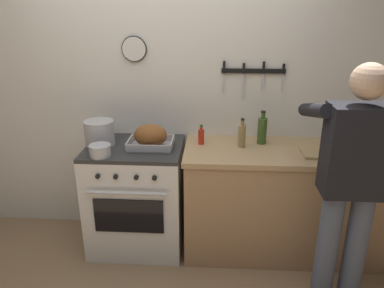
# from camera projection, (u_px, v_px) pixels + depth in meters

# --- Properties ---
(wall_back) EXTENTS (6.00, 0.13, 2.60)m
(wall_back) POSITION_uv_depth(u_px,v_px,m) (166.00, 87.00, 3.13)
(wall_back) COLOR white
(wall_back) RESTS_ON ground
(counter_block) EXTENTS (2.03, 0.65, 0.90)m
(counter_block) POSITION_uv_depth(u_px,v_px,m) (310.00, 201.00, 3.02)
(counter_block) COLOR tan
(counter_block) RESTS_ON ground
(stove) EXTENTS (0.76, 0.67, 0.90)m
(stove) POSITION_uv_depth(u_px,v_px,m) (137.00, 196.00, 3.10)
(stove) COLOR white
(stove) RESTS_ON ground
(person_cook) EXTENTS (0.51, 0.63, 1.66)m
(person_cook) POSITION_uv_depth(u_px,v_px,m) (351.00, 178.00, 2.28)
(person_cook) COLOR #4C566B
(person_cook) RESTS_ON ground
(roasting_pan) EXTENTS (0.35, 0.26, 0.19)m
(roasting_pan) POSITION_uv_depth(u_px,v_px,m) (151.00, 137.00, 2.88)
(roasting_pan) COLOR #B7B7BC
(roasting_pan) RESTS_ON stove
(stock_pot) EXTENTS (0.23, 0.23, 0.20)m
(stock_pot) POSITION_uv_depth(u_px,v_px,m) (100.00, 133.00, 2.94)
(stock_pot) COLOR #B7B7BC
(stock_pot) RESTS_ON stove
(saucepan) EXTENTS (0.16, 0.16, 0.09)m
(saucepan) POSITION_uv_depth(u_px,v_px,m) (100.00, 151.00, 2.73)
(saucepan) COLOR #B7B7BC
(saucepan) RESTS_ON stove
(cutting_board) EXTENTS (0.36, 0.24, 0.02)m
(cutting_board) POSITION_uv_depth(u_px,v_px,m) (326.00, 153.00, 2.78)
(cutting_board) COLOR tan
(cutting_board) RESTS_ON counter_block
(bottle_hot_sauce) EXTENTS (0.05, 0.05, 0.16)m
(bottle_hot_sauce) POSITION_uv_depth(u_px,v_px,m) (201.00, 136.00, 2.97)
(bottle_hot_sauce) COLOR red
(bottle_hot_sauce) RESTS_ON counter_block
(bottle_olive_oil) EXTENTS (0.07, 0.07, 0.27)m
(bottle_olive_oil) POSITION_uv_depth(u_px,v_px,m) (262.00, 130.00, 2.97)
(bottle_olive_oil) COLOR #385623
(bottle_olive_oil) RESTS_ON counter_block
(bottle_vinegar) EXTENTS (0.06, 0.06, 0.23)m
(bottle_vinegar) POSITION_uv_depth(u_px,v_px,m) (242.00, 135.00, 2.89)
(bottle_vinegar) COLOR #997F4C
(bottle_vinegar) RESTS_ON counter_block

